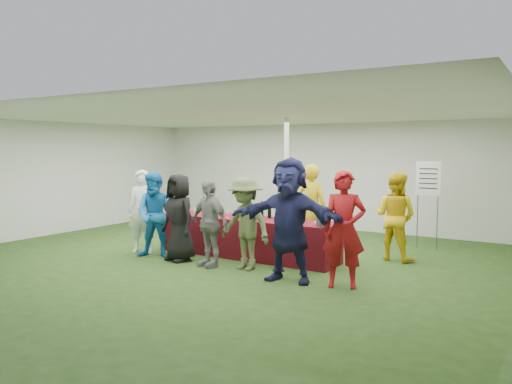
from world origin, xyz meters
The scene contains 18 objects.
ground centered at (0.00, 0.00, 0.00)m, with size 60.00×60.00×0.00m, color #284719.
tent centered at (0.50, 1.20, 1.35)m, with size 10.00×10.00×10.00m.
serving_table centered at (0.31, -0.02, 0.38)m, with size 3.60×0.80×0.75m, color #66090A.
wine_bottles centered at (0.87, 0.12, 0.87)m, with size 0.66×0.14×0.32m.
wine_glasses centered at (0.04, -0.27, 0.86)m, with size 2.69×0.12×0.16m.
water_bottle centered at (0.30, 0.06, 0.85)m, with size 0.07×0.07×0.23m.
bar_towel centered at (1.85, 0.03, 0.77)m, with size 0.25×0.18×0.03m, color white.
dump_bucket centered at (1.97, -0.24, 0.84)m, with size 0.22×0.22×0.18m, color slate.
wine_list_sign centered at (3.04, 2.63, 1.32)m, with size 0.50×0.03×1.80m.
staff_pourer centered at (1.22, 0.93, 0.88)m, with size 0.64×0.42×1.76m, color gold.
staff_back centered at (2.79, 1.19, 0.82)m, with size 0.79×0.62×1.63m, color yellow.
customer_0 centered at (-1.64, -0.80, 0.82)m, with size 0.60×0.39×1.65m, color white.
customer_1 centered at (-1.11, -0.98, 0.81)m, with size 0.79×0.61×1.62m, color #1875BF.
customer_2 centered at (-0.56, -0.97, 0.80)m, with size 0.78×0.51×1.60m, color black.
customer_3 centered at (0.17, -1.02, 0.77)m, with size 0.90×0.37×1.53m, color gray.
customer_4 centered at (0.85, -0.89, 0.79)m, with size 1.02×0.59×1.58m, color #4C5931.
customer_5 centered at (1.83, -1.17, 0.97)m, with size 1.79×0.57×1.93m, color #191B41.
customer_6 centered at (2.68, -1.03, 0.87)m, with size 0.64×0.42×1.74m, color maroon.
Camera 1 is at (5.44, -7.90, 2.06)m, focal length 35.00 mm.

